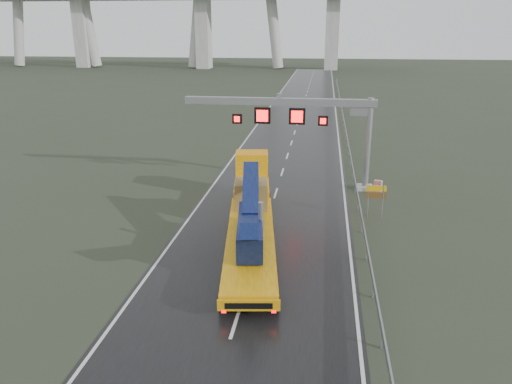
# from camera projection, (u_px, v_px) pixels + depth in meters

# --- Properties ---
(ground) EXTENTS (400.00, 400.00, 0.00)m
(ground) POSITION_uv_depth(u_px,v_px,m) (243.00, 299.00, 23.51)
(ground) COLOR #2C3424
(ground) RESTS_ON ground
(road) EXTENTS (11.00, 200.00, 0.02)m
(road) POSITION_uv_depth(u_px,v_px,m) (295.00, 132.00, 61.17)
(road) COLOR black
(road) RESTS_ON ground
(guardrail) EXTENTS (0.20, 140.00, 1.40)m
(guardrail) POSITION_uv_depth(u_px,v_px,m) (349.00, 147.00, 50.76)
(guardrail) COLOR gray
(guardrail) RESTS_ON ground
(sign_gantry) EXTENTS (14.90, 1.20, 7.42)m
(sign_gantry) POSITION_uv_depth(u_px,v_px,m) (306.00, 118.00, 38.43)
(sign_gantry) COLOR #A7A7A2
(sign_gantry) RESTS_ON ground
(heavy_haul_truck) EXTENTS (4.93, 18.10, 4.21)m
(heavy_haul_truck) POSITION_uv_depth(u_px,v_px,m) (251.00, 205.00, 31.17)
(heavy_haul_truck) COLOR yellow
(heavy_haul_truck) RESTS_ON ground
(exit_sign_pair) EXTENTS (1.34, 0.08, 2.29)m
(exit_sign_pair) POSITION_uv_depth(u_px,v_px,m) (376.00, 195.00, 33.22)
(exit_sign_pair) COLOR #989AA1
(exit_sign_pair) RESTS_ON ground
(striped_barrier) EXTENTS (0.67, 0.49, 1.02)m
(striped_barrier) POSITION_uv_depth(u_px,v_px,m) (378.00, 187.00, 38.52)
(striped_barrier) COLOR red
(striped_barrier) RESTS_ON ground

